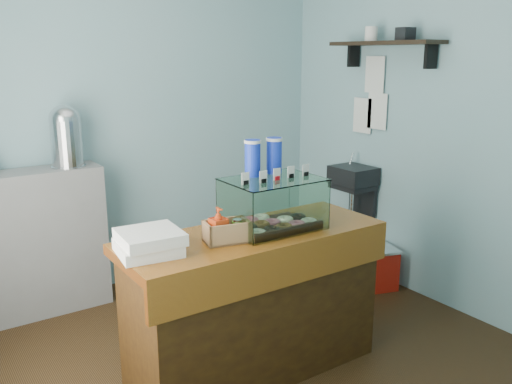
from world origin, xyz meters
TOP-DOWN VIEW (x-y plane):
  - ground at (0.00, 0.00)m, footprint 3.50×3.50m
  - room_shell at (0.03, 0.01)m, footprint 3.54×3.04m
  - counter at (0.00, -0.25)m, footprint 1.60×0.60m
  - back_shelf at (-0.90, 1.32)m, footprint 1.00×0.32m
  - display_case at (0.14, -0.22)m, footprint 0.56×0.41m
  - condiment_crate at (-0.22, -0.30)m, footprint 0.28×0.20m
  - pastry_boxes at (-0.65, -0.23)m, footprint 0.35×0.35m
  - coffee_urn at (-0.62, 1.30)m, footprint 0.25×0.25m
  - red_cooler at (1.50, 0.21)m, footprint 0.47×0.41m

SIDE VIEW (x-z plane):
  - ground at x=0.00m, z-range 0.00..0.00m
  - red_cooler at x=1.50m, z-range 0.00..0.35m
  - counter at x=0.00m, z-range 0.01..0.91m
  - back_shelf at x=-0.90m, z-range 0.00..1.10m
  - pastry_boxes at x=-0.65m, z-range 0.90..1.02m
  - condiment_crate at x=-0.22m, z-range 0.87..1.07m
  - display_case at x=0.14m, z-range 0.81..1.33m
  - coffee_urn at x=-0.62m, z-range 1.11..1.57m
  - room_shell at x=0.03m, z-range 0.30..3.12m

